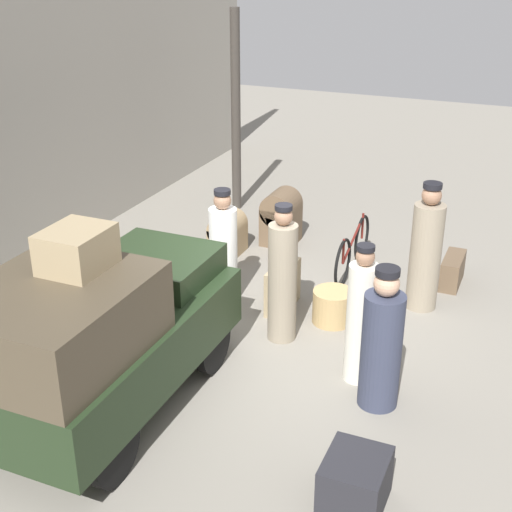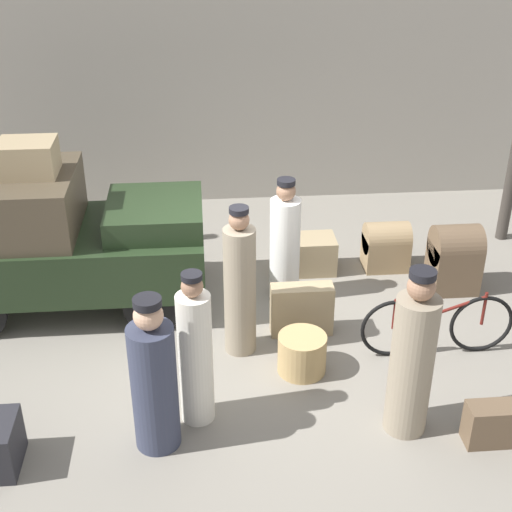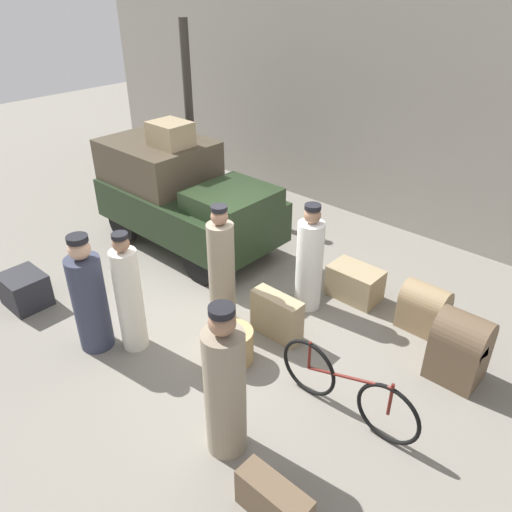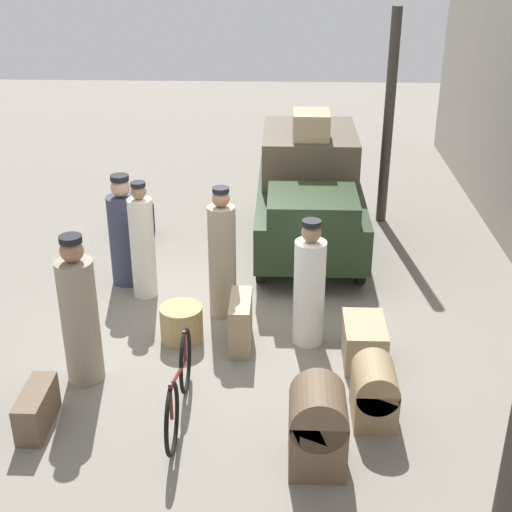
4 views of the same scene
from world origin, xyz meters
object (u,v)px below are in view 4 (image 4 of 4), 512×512
Objects in this scene: porter_lifting_near_truck at (124,235)px; wicker_basket at (182,323)px; bicycle at (179,387)px; suitcase_tan_flat at (318,425)px; trunk_large_brown at (135,224)px; suitcase_black_upright at (37,409)px; truck at (309,192)px; porter_standing_middle at (309,288)px; trunk_barrel_dark at (375,390)px; suitcase_small_leather at (241,322)px; trunk_on_truck_roof at (311,125)px; trunk_wicker_pale at (364,342)px; porter_carrying_trunk at (142,245)px; porter_with_bicycle at (80,316)px; conductor_in_dark_uniform at (222,258)px.

wicker_basket is at bearing 33.04° from porter_lifting_near_truck.
suitcase_tan_flat is at bearing 64.82° from bicycle.
suitcase_black_upright is (4.80, -0.08, -0.03)m from trunk_large_brown.
truck is at bearing 115.92° from porter_lifting_near_truck.
bicycle is 2.09m from porter_standing_middle.
trunk_barrel_dark is 0.93× the size of suitcase_small_leather.
truck is 5.08× the size of trunk_on_truck_roof.
porter_lifting_near_truck is 3.73m from trunk_wicker_pale.
porter_carrying_trunk is at bearing -51.38° from trunk_on_truck_roof.
trunk_barrel_dark is at bearing 7.29° from trunk_on_truck_roof.
porter_carrying_trunk is 2.57× the size of trunk_on_truck_roof.
trunk_large_brown is (-4.60, -1.36, -0.13)m from bicycle.
suitcase_small_leather is (-2.09, -0.84, -0.15)m from suitcase_tan_flat.
suitcase_small_leather is at bearing -100.86° from trunk_wicker_pale.
porter_lifting_near_truck is 1.63m from trunk_large_brown.
trunk_large_brown is at bearing -152.39° from suitcase_tan_flat.
trunk_large_brown is at bearing -159.10° from wicker_basket.
trunk_barrel_dark is (2.59, 2.85, -0.42)m from porter_carrying_trunk.
trunk_on_truck_roof is at bearing 118.94° from porter_lifting_near_truck.
trunk_barrel_dark is (1.46, 2.19, 0.11)m from wicker_basket.
truck reaches higher than bicycle.
truck is at bearing 162.76° from suitcase_small_leather.
porter_with_bicycle is at bearing -81.10° from trunk_wicker_pale.
wicker_basket is 0.59× the size of suitcase_tan_flat.
conductor_in_dark_uniform is (2.14, -1.17, -0.12)m from truck.
trunk_on_truck_roof is at bearing -170.34° from trunk_wicker_pale.
conductor_in_dark_uniform reaches higher than trunk_barrel_dark.
suitcase_small_leather is at bearing -158.05° from suitcase_tan_flat.
trunk_on_truck_roof is (-4.41, -0.56, 1.60)m from trunk_barrel_dark.
trunk_barrel_dark is (2.97, 3.17, -0.39)m from porter_lifting_near_truck.
porter_with_bicycle is 2.45× the size of suitcase_black_upright.
suitcase_black_upright is at bearing -35.75° from conductor_in_dark_uniform.
porter_carrying_trunk reaches higher than suitcase_tan_flat.
wicker_basket is 0.33× the size of porter_lifting_near_truck.
porter_with_bicycle is 2.43× the size of suitcase_small_leather.
wicker_basket is 0.69× the size of trunk_wicker_pale.
bicycle is 2.39× the size of suitcase_small_leather.
porter_standing_middle is at bearing -179.37° from suitcase_tan_flat.
porter_with_bicycle reaches higher than truck.
porter_with_bicycle reaches higher than porter_carrying_trunk.
suitcase_small_leather is (1.23, 1.39, -0.45)m from porter_carrying_trunk.
wicker_basket is 1.41m from porter_carrying_trunk.
trunk_on_truck_roof reaches higher than trunk_wicker_pale.
conductor_in_dark_uniform is at bearing -140.44° from trunk_barrel_dark.
porter_lifting_near_truck is at bearing -120.67° from porter_standing_middle.
bicycle is at bearing 17.54° from porter_carrying_trunk.
truck is 1.85× the size of porter_with_bicycle.
suitcase_small_leather is at bearing 159.10° from bicycle.
trunk_large_brown is 5.93m from suitcase_tan_flat.
porter_standing_middle is 2.21m from suitcase_tan_flat.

